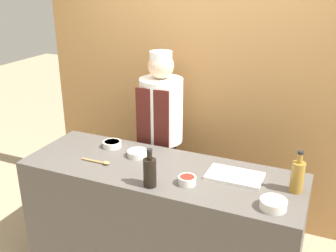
% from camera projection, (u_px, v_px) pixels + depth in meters
% --- Properties ---
extents(cabinet_wall, '(3.26, 0.18, 2.40)m').
position_uv_depth(cabinet_wall, '(208.00, 94.00, 3.66)').
color(cabinet_wall, '#B7844C').
rests_on(cabinet_wall, ground_plane).
extents(counter, '(2.06, 0.70, 0.93)m').
position_uv_depth(counter, '(161.00, 222.00, 3.02)').
color(counter, '#514C47').
rests_on(counter, ground_plane).
extents(sauce_bowl_red, '(0.12, 0.12, 0.06)m').
position_uv_depth(sauce_bowl_red, '(187.00, 180.00, 2.63)').
color(sauce_bowl_red, silver).
rests_on(sauce_bowl_red, counter).
extents(sauce_bowl_white, '(0.16, 0.16, 0.05)m').
position_uv_depth(sauce_bowl_white, '(138.00, 153.00, 3.03)').
color(sauce_bowl_white, silver).
rests_on(sauce_bowl_white, counter).
extents(sauce_bowl_green, '(0.15, 0.15, 0.05)m').
position_uv_depth(sauce_bowl_green, '(112.00, 144.00, 3.19)').
color(sauce_bowl_green, silver).
rests_on(sauce_bowl_green, counter).
extents(sauce_bowl_brown, '(0.16, 0.16, 0.06)m').
position_uv_depth(sauce_bowl_brown, '(273.00, 204.00, 2.35)').
color(sauce_bowl_brown, silver).
rests_on(sauce_bowl_brown, counter).
extents(cutting_board, '(0.38, 0.23, 0.02)m').
position_uv_depth(cutting_board, '(235.00, 176.00, 2.72)').
color(cutting_board, white).
rests_on(cutting_board, counter).
extents(bottle_soy, '(0.09, 0.09, 0.27)m').
position_uv_depth(bottle_soy, '(150.00, 172.00, 2.58)').
color(bottle_soy, black).
rests_on(bottle_soy, counter).
extents(bottle_vinegar, '(0.09, 0.09, 0.29)m').
position_uv_depth(bottle_vinegar, '(297.00, 176.00, 2.51)').
color(bottle_vinegar, olive).
rests_on(bottle_vinegar, counter).
extents(wooden_spoon, '(0.24, 0.04, 0.02)m').
position_uv_depth(wooden_spoon, '(99.00, 162.00, 2.92)').
color(wooden_spoon, '#B2844C').
rests_on(wooden_spoon, counter).
extents(chef_center, '(0.37, 0.37, 1.66)m').
position_uv_depth(chef_center, '(161.00, 137.00, 3.47)').
color(chef_center, '#28282D').
rests_on(chef_center, ground_plane).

